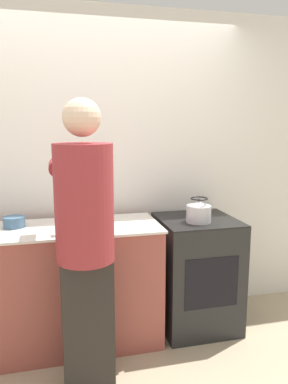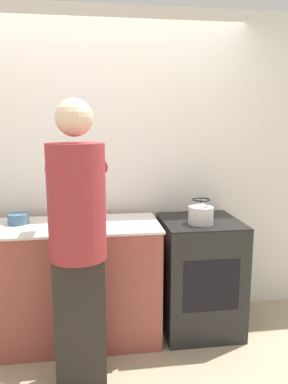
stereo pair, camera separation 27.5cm
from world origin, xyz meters
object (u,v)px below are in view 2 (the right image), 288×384
Objects in this scene: person at (78,236)px; bowl_prep at (18,219)px; knife at (74,227)px; cutting_board at (73,229)px; oven at (199,275)px; kettle at (201,213)px.

person is 11.77× the size of bowl_prep.
cutting_board is at bearing -115.82° from knife.
bowl_prep is (-1.41, 0.06, 0.51)m from oven.
bowl_prep reaches higher than oven.
kettle is at bearing 24.93° from person.
kettle reaches higher than cutting_board.
oven is 1.11m from knife.
bowl_prep is (-0.41, 0.23, 0.03)m from cutting_board.
bowl_prep is at bearing 128.46° from person.
knife reaches higher than cutting_board.
cutting_board is 0.97m from kettle.
bowl_prep is at bearing 177.74° from oven.
oven is at bearing 9.75° from cutting_board.
bowl_prep reaches higher than knife.
oven is 0.50× the size of person.
kettle is (0.95, 0.06, 0.05)m from knife.
kettle is at bearing -6.51° from bowl_prep.
person is 0.74m from bowl_prep.
oven is 1.12m from cutting_board.
knife is at bearing 37.38° from cutting_board.
knife is (-0.04, 0.36, -0.04)m from person.
oven is 0.55m from kettle.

